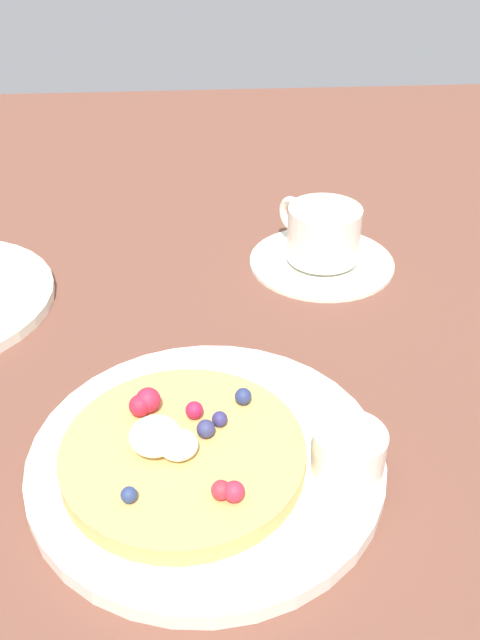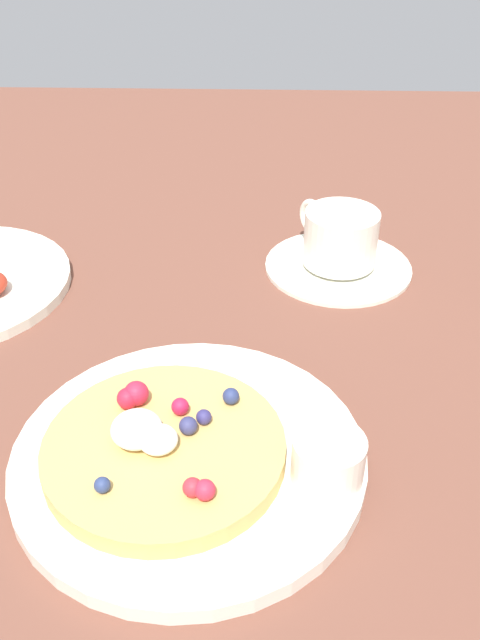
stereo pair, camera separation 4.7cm
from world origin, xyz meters
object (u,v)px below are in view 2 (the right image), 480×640
Objects in this scene: pancake_plate at (189,456)px; syrup_ramekin at (328,459)px; coffee_cup at (340,236)px; coffee_saucer at (338,265)px.

syrup_ramekin reaches higher than pancake_plate.
coffee_cup is (0.13, 0.27, 0.03)m from pancake_plate.
coffee_saucer is 1.58× the size of coffee_cup.
coffee_cup is at bearing 124.14° from coffee_saucer.
syrup_ramekin is 0.51× the size of coffee_cup.
pancake_plate is at bearing -114.74° from coffee_cup.
pancake_plate is at bearing -115.02° from coffee_saucer.
coffee_saucer is (0.03, 0.29, -0.03)m from syrup_ramekin.
coffee_cup reaches higher than coffee_saucer.
syrup_ramekin is 0.30m from coffee_cup.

